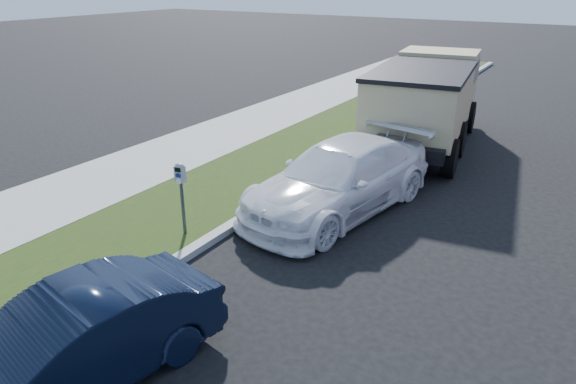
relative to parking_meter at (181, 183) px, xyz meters
The scene contains 6 objects.
ground 3.41m from the parking_meter, ahead, with size 120.00×120.00×0.00m, color black.
streetside 3.52m from the parking_meter, 136.66° to the left, with size 6.12×50.00×0.15m.
parking_meter is the anchor object (origin of this frame).
white_wagon 3.72m from the parking_meter, 55.67° to the left, with size 2.24×5.50×1.60m, color white.
navy_sedan 4.35m from the parking_meter, 67.40° to the right, with size 1.45×4.17×1.37m, color black.
dump_truck 9.42m from the parking_meter, 77.16° to the left, with size 3.57×7.25×2.73m.
Camera 1 is at (3.72, -7.30, 5.13)m, focal length 32.00 mm.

